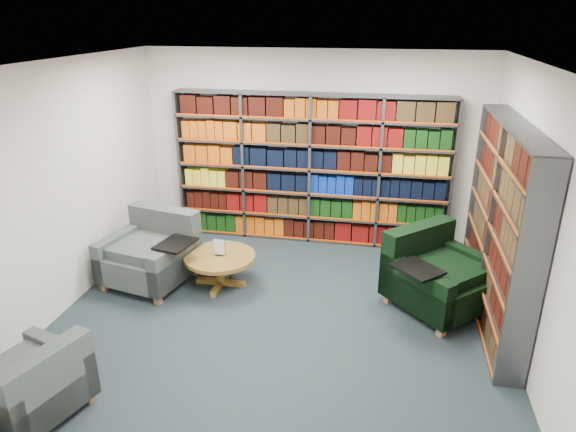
% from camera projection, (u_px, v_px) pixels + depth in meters
% --- Properties ---
extents(room_shell, '(5.02, 5.02, 2.82)m').
position_uv_depth(room_shell, '(277.00, 206.00, 5.29)').
color(room_shell, '#1A242E').
rests_on(room_shell, ground).
extents(bookshelf_back, '(4.00, 0.28, 2.20)m').
position_uv_depth(bookshelf_back, '(311.00, 170.00, 7.54)').
color(bookshelf_back, '#47494F').
rests_on(bookshelf_back, ground).
extents(bookshelf_right, '(0.28, 2.50, 2.20)m').
position_uv_depth(bookshelf_right, '(501.00, 227.00, 5.53)').
color(bookshelf_right, '#47494F').
rests_on(bookshelf_right, ground).
extents(chair_teal_left, '(1.26, 1.17, 0.90)m').
position_uv_depth(chair_teal_left, '(154.00, 254.00, 6.60)').
color(chair_teal_left, '#091B3B').
rests_on(chair_teal_left, ground).
extents(chair_green_right, '(1.42, 1.42, 0.92)m').
position_uv_depth(chair_green_right, '(434.00, 276.00, 6.02)').
color(chair_green_right, black).
rests_on(chair_green_right, ground).
extents(chair_teal_front, '(1.02, 1.07, 0.74)m').
position_uv_depth(chair_teal_front, '(33.00, 388.00, 4.34)').
color(chair_teal_front, '#091B3B').
rests_on(chair_teal_front, ground).
extents(coffee_table, '(0.90, 0.90, 0.63)m').
position_uv_depth(coffee_table, '(220.00, 261.00, 6.46)').
color(coffee_table, olive).
rests_on(coffee_table, ground).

